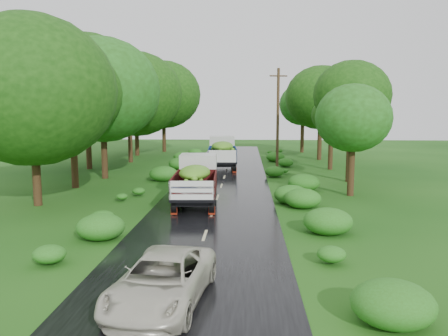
# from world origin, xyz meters

# --- Properties ---
(ground) EXTENTS (120.00, 120.00, 0.00)m
(ground) POSITION_xyz_m (0.00, 0.00, 0.00)
(ground) COLOR #12400D
(ground) RESTS_ON ground
(road) EXTENTS (6.50, 80.00, 0.02)m
(road) POSITION_xyz_m (0.00, 5.00, 0.01)
(road) COLOR black
(road) RESTS_ON ground
(road_lines) EXTENTS (0.12, 69.60, 0.00)m
(road_lines) POSITION_xyz_m (0.00, 6.00, 0.02)
(road_lines) COLOR #BFB78C
(road_lines) RESTS_ON road
(truck_near) EXTENTS (2.45, 6.24, 2.58)m
(truck_near) POSITION_xyz_m (-1.05, 6.23, 1.46)
(truck_near) COLOR black
(truck_near) RESTS_ON ground
(truck_far) EXTENTS (2.74, 6.76, 2.78)m
(truck_far) POSITION_xyz_m (-0.45, 21.11, 1.58)
(truck_far) COLOR black
(truck_far) RESTS_ON ground
(car) EXTENTS (2.72, 4.94, 1.31)m
(car) POSITION_xyz_m (-0.51, -6.47, 0.67)
(car) COLOR beige
(car) RESTS_ON road
(utility_pole) EXTENTS (1.51, 0.41, 8.68)m
(utility_pole) POSITION_xyz_m (4.35, 19.97, 4.47)
(utility_pole) COLOR #382616
(utility_pole) RESTS_ON ground
(trees_left) EXTENTS (8.01, 35.65, 9.25)m
(trees_left) POSITION_xyz_m (-10.13, 21.65, 6.65)
(trees_left) COLOR black
(trees_left) RESTS_ON ground
(trees_right) EXTENTS (4.74, 30.87, 8.19)m
(trees_right) POSITION_xyz_m (8.91, 23.63, 5.75)
(trees_right) COLOR black
(trees_right) RESTS_ON ground
(shrubs) EXTENTS (11.90, 44.00, 0.70)m
(shrubs) POSITION_xyz_m (0.00, 14.00, 0.35)
(shrubs) COLOR #286117
(shrubs) RESTS_ON ground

